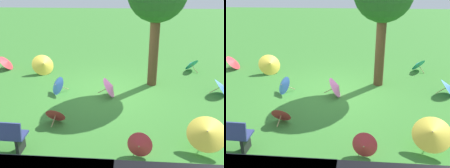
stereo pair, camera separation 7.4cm
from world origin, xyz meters
TOP-DOWN VIEW (x-y plane):
  - ground at (0.00, 0.00)m, footprint 40.00×40.00m
  - parasol_blue_0 at (-3.83, 0.09)m, footprint 0.66×0.71m
  - parasol_red_0 at (4.64, -2.06)m, footprint 0.65×0.77m
  - parasol_red_1 at (-0.84, 3.64)m, footprint 0.65×0.60m
  - parasol_blue_1 at (1.92, 0.28)m, footprint 0.74×0.79m
  - parasol_teal_0 at (-3.26, -2.25)m, footprint 0.80×0.78m
  - parasol_red_2 at (1.48, 2.21)m, footprint 0.64×0.61m
  - parasol_yellow_1 at (2.91, -1.58)m, footprint 1.13×1.08m
  - parasol_pink_0 at (0.01, 0.40)m, footprint 0.72×0.76m
  - parasol_yellow_3 at (-2.45, 3.35)m, footprint 1.13×1.08m

SIDE VIEW (x-z plane):
  - ground at x=0.00m, z-range 0.00..0.00m
  - parasol_red_2 at x=1.48m, z-range 0.00..0.56m
  - parasol_teal_0 at x=-3.26m, z-range 0.01..0.61m
  - parasol_red_1 at x=-0.84m, z-range 0.00..0.62m
  - parasol_red_0 at x=4.64m, z-range 0.00..0.62m
  - parasol_blue_1 at x=1.92m, z-range 0.00..0.63m
  - parasol_blue_0 at x=-3.83m, z-range 0.00..0.63m
  - parasol_pink_0 at x=0.01m, z-range 0.00..0.72m
  - parasol_yellow_1 at x=2.91m, z-range 0.00..0.83m
  - parasol_yellow_3 at x=-2.45m, z-range 0.10..0.96m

